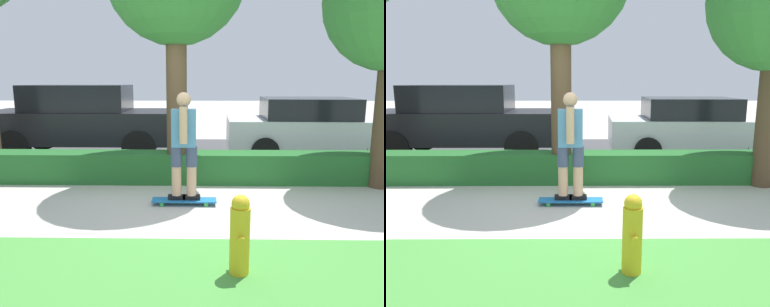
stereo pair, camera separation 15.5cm
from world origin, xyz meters
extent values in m
plane|color=#BCB7AD|center=(0.00, 0.00, 0.00)|extent=(60.00, 60.00, 0.00)
cube|color=#474749|center=(0.00, 4.20, 0.00)|extent=(15.51, 5.00, 0.01)
cube|color=#236028|center=(0.00, 1.60, 0.27)|extent=(15.51, 0.60, 0.55)
cube|color=#1E6BAD|center=(-0.19, 0.28, 0.07)|extent=(0.98, 0.24, 0.02)
cylinder|color=green|center=(0.14, 0.19, 0.03)|extent=(0.06, 0.04, 0.06)
cylinder|color=green|center=(0.14, 0.37, 0.03)|extent=(0.06, 0.04, 0.06)
cylinder|color=green|center=(-0.52, 0.19, 0.03)|extent=(0.06, 0.04, 0.06)
cylinder|color=green|center=(-0.52, 0.37, 0.03)|extent=(0.06, 0.04, 0.06)
cube|color=black|center=(-0.30, 0.28, 0.12)|extent=(0.26, 0.09, 0.07)
cylinder|color=tan|center=(-0.30, 0.28, 0.52)|extent=(0.15, 0.15, 0.74)
cylinder|color=#3D4766|center=(-0.30, 0.28, 0.75)|extent=(0.17, 0.17, 0.30)
cube|color=black|center=(-0.08, 0.28, 0.12)|extent=(0.26, 0.09, 0.07)
cylinder|color=tan|center=(-0.08, 0.28, 0.52)|extent=(0.15, 0.15, 0.74)
cylinder|color=#3D4766|center=(-0.08, 0.28, 0.75)|extent=(0.17, 0.17, 0.30)
cube|color=#4C84B7|center=(-0.19, 0.28, 1.17)|extent=(0.36, 0.19, 0.55)
cylinder|color=tan|center=(-0.19, 0.13, 1.23)|extent=(0.12, 0.12, 0.52)
cylinder|color=tan|center=(-0.19, 0.43, 1.23)|extent=(0.12, 0.12, 0.52)
sphere|color=tan|center=(-0.19, 0.28, 1.58)|extent=(0.21, 0.21, 0.21)
cylinder|color=brown|center=(-0.37, 1.54, 1.49)|extent=(0.36, 0.36, 2.98)
cube|color=black|center=(-2.76, 3.94, 0.75)|extent=(4.62, 1.78, 0.76)
cube|color=black|center=(-2.90, 3.94, 1.44)|extent=(2.40, 1.56, 0.62)
cylinder|color=black|center=(-1.33, 3.13, 0.38)|extent=(0.75, 0.21, 0.75)
cylinder|color=black|center=(-1.33, 4.75, 0.38)|extent=(0.75, 0.21, 0.75)
cylinder|color=black|center=(-4.19, 3.13, 0.38)|extent=(0.75, 0.21, 0.75)
cylinder|color=black|center=(-4.19, 4.75, 0.38)|extent=(0.75, 0.21, 0.75)
cube|color=silver|center=(2.75, 3.90, 0.63)|extent=(4.11, 1.98, 0.65)
cube|color=black|center=(2.63, 3.90, 1.20)|extent=(2.16, 1.69, 0.49)
cylinder|color=black|center=(4.00, 3.06, 0.31)|extent=(0.62, 0.22, 0.62)
cylinder|color=black|center=(4.00, 4.74, 0.31)|extent=(0.62, 0.22, 0.62)
cylinder|color=black|center=(1.50, 3.06, 0.31)|extent=(0.62, 0.22, 0.62)
cylinder|color=black|center=(1.50, 4.74, 0.31)|extent=(0.62, 0.22, 0.62)
cylinder|color=gold|center=(0.43, -1.78, 0.34)|extent=(0.19, 0.19, 0.67)
sphere|color=gold|center=(0.43, -1.78, 0.71)|extent=(0.17, 0.17, 0.17)
cylinder|color=gold|center=(0.43, -1.88, 0.40)|extent=(0.07, 0.12, 0.07)
cylinder|color=gold|center=(0.43, -1.69, 0.40)|extent=(0.07, 0.12, 0.07)
camera|label=1|loc=(0.04, -5.15, 1.85)|focal=35.00mm
camera|label=2|loc=(-0.11, -5.15, 1.85)|focal=35.00mm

